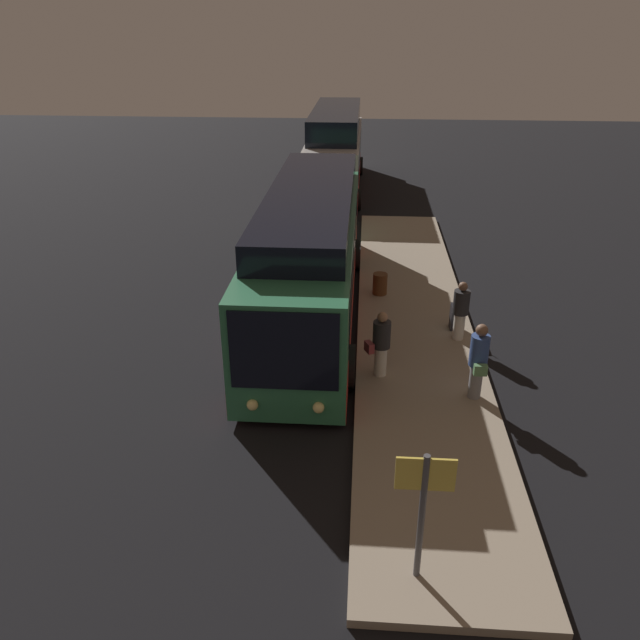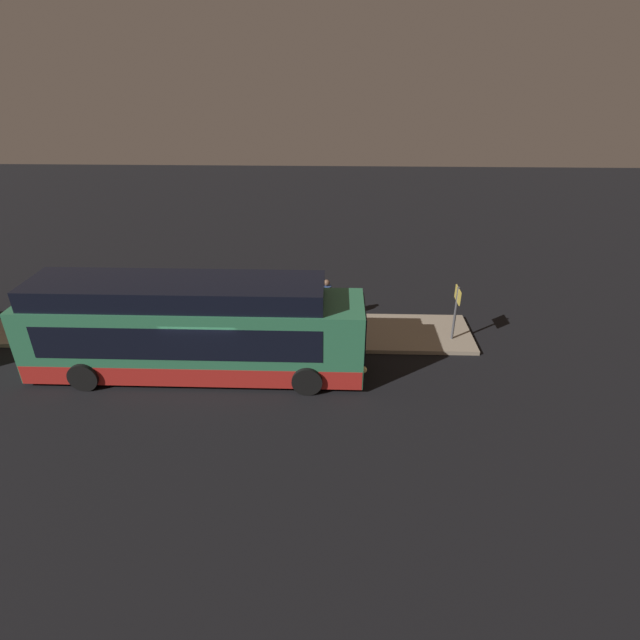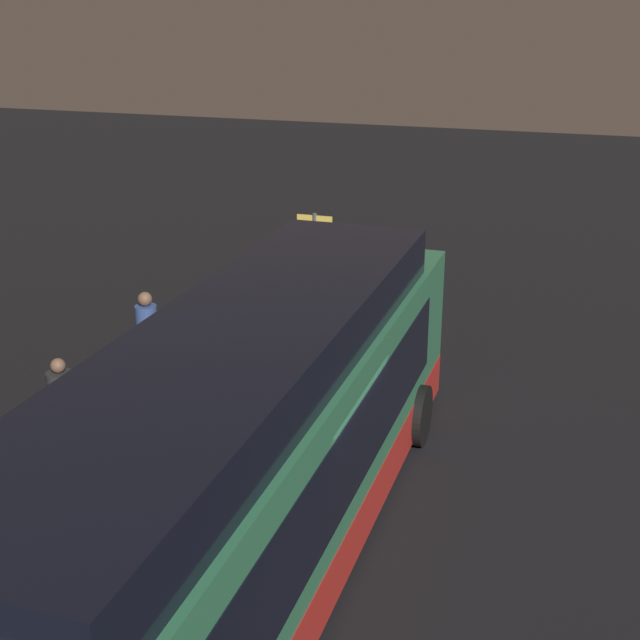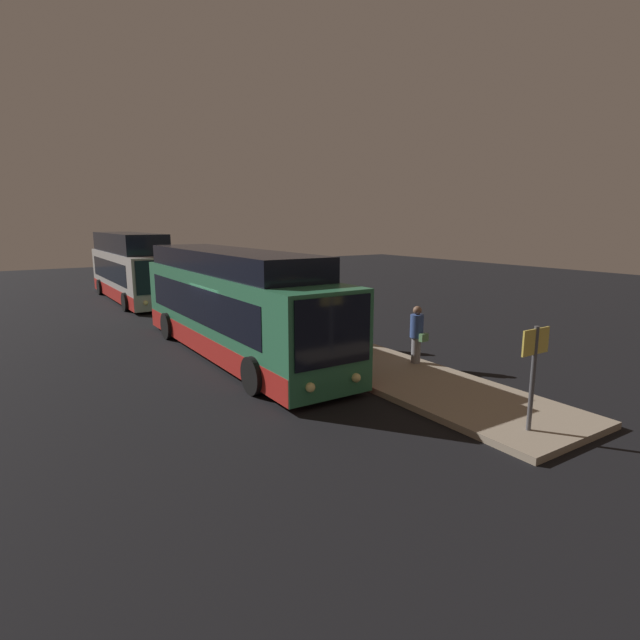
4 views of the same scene
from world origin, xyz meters
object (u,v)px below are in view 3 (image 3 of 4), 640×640
(passenger_waiting, at_px, (62,402))
(trash_bin, at_px, (76,554))
(passenger_with_bags, at_px, (233,370))
(sign_post, at_px, (315,246))
(bus_lead, at_px, (255,461))
(passenger_boarding, at_px, (148,334))
(suitcase, at_px, (46,448))

(passenger_waiting, bearing_deg, trash_bin, 46.13)
(passenger_with_bags, xyz_separation_m, sign_post, (5.89, 0.47, 0.62))
(bus_lead, distance_m, trash_bin, 2.55)
(passenger_waiting, bearing_deg, passenger_with_bags, 144.63)
(trash_bin, bearing_deg, sign_post, 2.12)
(trash_bin, bearing_deg, passenger_boarding, 19.49)
(sign_post, bearing_deg, bus_lead, -165.87)
(passenger_waiting, height_order, sign_post, sign_post)
(sign_post, bearing_deg, passenger_with_bags, -175.39)
(passenger_with_bags, relative_size, trash_bin, 2.49)
(passenger_waiting, relative_size, suitcase, 1.72)
(passenger_with_bags, height_order, sign_post, sign_post)
(passenger_boarding, relative_size, trash_bin, 2.76)
(passenger_waiting, height_order, passenger_with_bags, passenger_with_bags)
(bus_lead, height_order, suitcase, bus_lead)
(bus_lead, bearing_deg, passenger_with_bags, 27.33)
(passenger_with_bags, height_order, suitcase, passenger_with_bags)
(passenger_boarding, relative_size, suitcase, 1.93)
(bus_lead, distance_m, passenger_waiting, 4.47)
(passenger_waiting, xyz_separation_m, trash_bin, (-2.84, -2.01, -0.52))
(passenger_with_bags, relative_size, suitcase, 1.74)
(passenger_boarding, xyz_separation_m, trash_bin, (-5.68, -2.01, -0.64))
(suitcase, xyz_separation_m, trash_bin, (-2.25, -1.96, -0.02))
(bus_lead, xyz_separation_m, passenger_with_bags, (3.80, 1.96, -0.59))
(passenger_boarding, relative_size, passenger_waiting, 1.12)
(passenger_boarding, bearing_deg, sign_post, 70.62)
(passenger_boarding, bearing_deg, bus_lead, -50.55)
(passenger_boarding, distance_m, passenger_waiting, 2.84)
(passenger_boarding, height_order, passenger_waiting, passenger_boarding)
(passenger_waiting, height_order, suitcase, passenger_waiting)
(passenger_with_bags, distance_m, suitcase, 3.34)
(bus_lead, relative_size, passenger_with_bags, 7.32)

